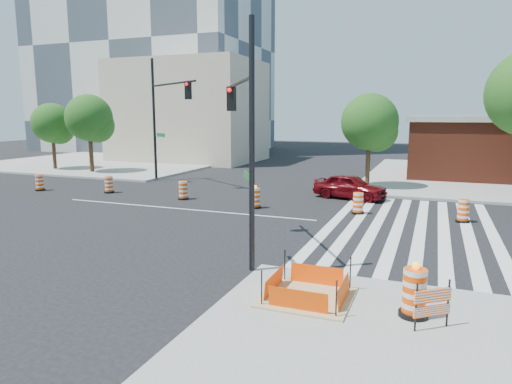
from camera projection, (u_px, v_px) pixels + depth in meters
ground at (181, 209)px, 23.02m from camera, size 120.00×120.00×0.00m
sidewalk_nw at (118, 161)px, 46.01m from camera, size 22.00×22.00×0.15m
crosswalk_east at (409, 228)px, 19.07m from camera, size 6.75×13.50×0.01m
lane_centerline at (181, 209)px, 23.02m from camera, size 14.00×0.12×0.01m
excavation_pit at (308, 295)px, 11.48m from camera, size 2.20×2.20×0.90m
beige_midrise at (189, 112)px, 46.69m from camera, size 14.00×10.00×10.00m
red_coupe at (350, 186)px, 25.74m from camera, size 4.37×2.53×1.40m
signal_pole_se at (244, 123)px, 14.26m from camera, size 2.96×4.72×7.21m
signal_pole_nw at (164, 108)px, 30.75m from camera, size 5.41×3.60×8.41m
pit_drum at (414, 294)px, 10.34m from camera, size 0.66×0.66×1.30m
barricade at (432, 303)px, 9.73m from camera, size 0.74×0.59×1.06m
tree_north_a at (53, 125)px, 38.29m from camera, size 3.36×3.33×5.67m
tree_north_b at (90, 121)px, 36.29m from camera, size 3.73×3.71×6.30m
tree_north_c at (370, 125)px, 28.56m from camera, size 3.55×3.55×6.03m
median_drum_0 at (40, 183)px, 28.50m from camera, size 0.60×0.60×1.02m
median_drum_1 at (109, 185)px, 27.66m from camera, size 0.60×0.60×1.02m
median_drum_2 at (183, 191)px, 25.52m from camera, size 0.60×0.60×1.02m
median_drum_3 at (255, 199)px, 23.15m from camera, size 0.60×0.60×1.18m
median_drum_4 at (358, 204)px, 21.81m from camera, size 0.60×0.60×1.02m
median_drum_5 at (463, 212)px, 20.10m from camera, size 0.60×0.60×1.02m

